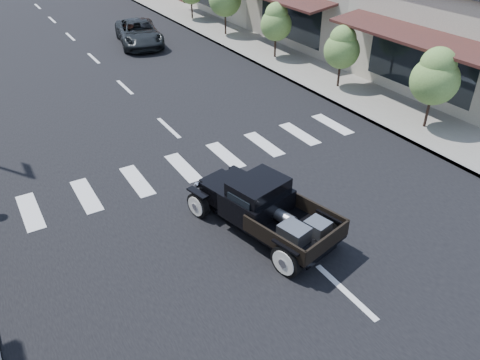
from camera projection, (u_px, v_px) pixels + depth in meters
ground at (272, 224)px, 12.89m from camera, size 120.00×120.00×0.00m
road at (105, 69)px, 23.75m from camera, size 14.00×80.00×0.02m
road_markings at (141, 102)px, 20.14m from camera, size 12.00×60.00×0.06m
sidewalk_right at (247, 43)px, 27.43m from camera, size 3.00×80.00×0.15m
small_tree_a at (432, 90)px, 17.01m from camera, size 1.74×1.74×2.91m
small_tree_b at (341, 58)px, 20.67m from camera, size 1.57×1.57×2.62m
small_tree_c at (276, 31)px, 24.31m from camera, size 1.61×1.61×2.69m
small_tree_d at (225, 7)px, 28.03m from camera, size 1.95×1.95×3.24m
hotrod_pickup at (264, 207)px, 12.23m from camera, size 3.04×4.78×1.53m
second_car at (139, 33)px, 27.05m from camera, size 3.17×5.23×1.36m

